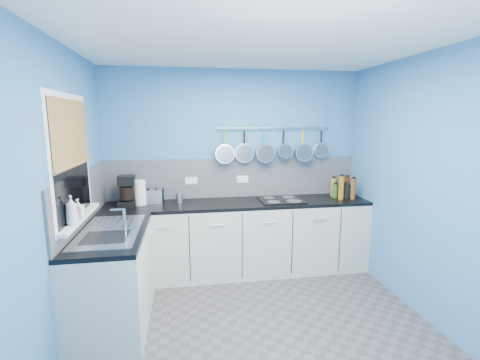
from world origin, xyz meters
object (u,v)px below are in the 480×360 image
object	(u,v)px
coffee_maker	(127,191)
canister	(180,198)
soap_bottle_a	(71,210)
hob	(281,200)
soap_bottle_b	(78,209)
toaster	(152,196)
paper_towel	(140,193)

from	to	relation	value
coffee_maker	canister	distance (m)	0.61
soap_bottle_a	canister	distance (m)	1.50
hob	soap_bottle_b	bearing A→B (deg)	-154.96
coffee_maker	soap_bottle_a	bearing A→B (deg)	-103.58
toaster	canister	bearing A→B (deg)	-12.79
soap_bottle_a	toaster	xyz separation A→B (m)	(0.51, 1.28, -0.19)
soap_bottle_a	coffee_maker	size ratio (longest dim) A/B	0.68
coffee_maker	toaster	bearing A→B (deg)	18.47
coffee_maker	toaster	distance (m)	0.31
hob	paper_towel	bearing A→B (deg)	178.22
toaster	soap_bottle_b	bearing A→B (deg)	-118.78
soap_bottle_b	coffee_maker	size ratio (longest dim) A/B	0.49
paper_towel	hob	distance (m)	1.70
paper_towel	hob	xyz separation A→B (m)	(1.69, -0.05, -0.14)
soap_bottle_b	coffee_maker	xyz separation A→B (m)	(0.24, 1.00, -0.06)
paper_towel	hob	world-z (taller)	paper_towel
soap_bottle_b	canister	bearing A→B (deg)	51.79
soap_bottle_a	canister	size ratio (longest dim) A/B	2.03
paper_towel	toaster	size ratio (longest dim) A/B	1.17
soap_bottle_b	coffee_maker	bearing A→B (deg)	76.69
coffee_maker	soap_bottle_b	bearing A→B (deg)	-105.48
canister	hob	xyz separation A→B (m)	(1.24, -0.09, -0.05)
canister	hob	bearing A→B (deg)	-4.03
soap_bottle_a	coffee_maker	distance (m)	1.20
soap_bottle_a	coffee_maker	bearing A→B (deg)	78.58
paper_towel	soap_bottle_a	bearing A→B (deg)	-107.73
soap_bottle_b	toaster	size ratio (longest dim) A/B	0.69
soap_bottle_b	canister	distance (m)	1.35
soap_bottle_a	coffee_maker	world-z (taller)	soap_bottle_a
toaster	hob	bearing A→B (deg)	-8.98
paper_towel	toaster	world-z (taller)	paper_towel
coffee_maker	canister	bearing A→B (deg)	2.99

